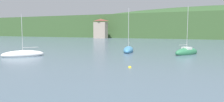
{
  "coord_description": "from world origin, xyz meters",
  "views": [
    {
      "loc": [
        9.68,
        23.31,
        4.26
      ],
      "look_at": [
        0.0,
        45.32,
        1.84
      ],
      "focal_mm": 33.55,
      "sensor_mm": 36.0,
      "label": 1
    }
  ],
  "objects_px": {
    "shore_building_west": "(101,29)",
    "mooring_buoy_mid": "(130,68)",
    "sailboat_mid_8": "(23,54)",
    "sailboat_far_5": "(128,50)",
    "sailboat_far_9": "(187,52)"
  },
  "relations": [
    {
      "from": "shore_building_west",
      "to": "sailboat_far_5",
      "type": "relative_size",
      "value": 1.13
    },
    {
      "from": "shore_building_west",
      "to": "sailboat_far_9",
      "type": "xyz_separation_m",
      "value": [
        46.3,
        -58.17,
        -4.48
      ]
    },
    {
      "from": "sailboat_mid_8",
      "to": "sailboat_far_5",
      "type": "bearing_deg",
      "value": 176.7
    },
    {
      "from": "shore_building_west",
      "to": "mooring_buoy_mid",
      "type": "relative_size",
      "value": 25.62
    },
    {
      "from": "sailboat_far_5",
      "to": "sailboat_mid_8",
      "type": "height_order",
      "value": "sailboat_far_5"
    },
    {
      "from": "sailboat_far_5",
      "to": "mooring_buoy_mid",
      "type": "height_order",
      "value": "sailboat_far_5"
    },
    {
      "from": "sailboat_mid_8",
      "to": "shore_building_west",
      "type": "bearing_deg",
      "value": -121.38
    },
    {
      "from": "shore_building_west",
      "to": "sailboat_far_5",
      "type": "distance_m",
      "value": 68.28
    },
    {
      "from": "sailboat_mid_8",
      "to": "mooring_buoy_mid",
      "type": "distance_m",
      "value": 19.49
    },
    {
      "from": "sailboat_mid_8",
      "to": "mooring_buoy_mid",
      "type": "bearing_deg",
      "value": 123.22
    },
    {
      "from": "sailboat_far_5",
      "to": "sailboat_far_9",
      "type": "height_order",
      "value": "sailboat_far_5"
    },
    {
      "from": "sailboat_far_5",
      "to": "mooring_buoy_mid",
      "type": "bearing_deg",
      "value": 5.19
    },
    {
      "from": "shore_building_west",
      "to": "sailboat_mid_8",
      "type": "distance_m",
      "value": 75.12
    },
    {
      "from": "sailboat_far_5",
      "to": "sailboat_mid_8",
      "type": "distance_m",
      "value": 19.04
    },
    {
      "from": "sailboat_far_5",
      "to": "sailboat_mid_8",
      "type": "bearing_deg",
      "value": -59.39
    }
  ]
}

